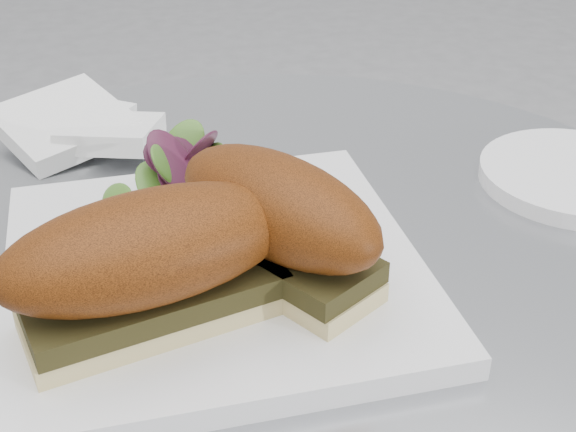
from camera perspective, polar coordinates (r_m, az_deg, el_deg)
name	(u,v)px	position (r m, az deg, el deg)	size (l,w,h in m)	color
plate	(214,270)	(0.53, -5.27, -3.84)	(0.27, 0.27, 0.02)	white
sandwich_left	(151,260)	(0.46, -9.73, -3.09)	(0.19, 0.12, 0.08)	#CBB77E
sandwich_right	(278,218)	(0.49, -0.74, -0.15)	(0.14, 0.17, 0.08)	#CBB77E
salad	(167,174)	(0.58, -8.58, 2.99)	(0.10, 0.10, 0.05)	#5B8B2D
napkin	(88,137)	(0.73, -14.01, 5.49)	(0.13, 0.13, 0.02)	white
saucer	(575,176)	(0.69, 19.77, 2.72)	(0.15, 0.15, 0.01)	white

